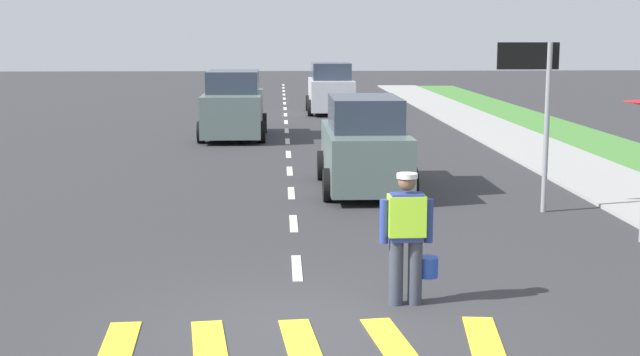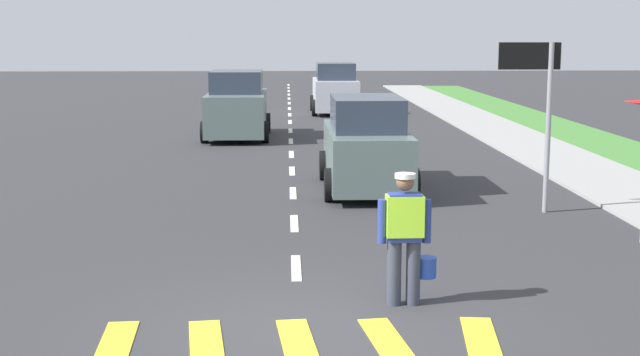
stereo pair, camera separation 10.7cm
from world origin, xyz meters
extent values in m
plane|color=#333335|center=(0.00, 21.00, 0.00)|extent=(96.00, 96.00, 0.00)
cube|color=#9E9E99|center=(7.20, 10.00, 0.00)|extent=(2.40, 72.00, 0.14)
cube|color=yellow|center=(-2.00, -0.59, 0.01)|extent=(0.47, 1.92, 0.01)
cube|color=yellow|center=(-1.00, -0.59, 0.01)|extent=(0.59, 1.93, 0.01)
cube|color=yellow|center=(0.00, -0.59, 0.01)|extent=(0.53, 1.93, 0.01)
cube|color=yellow|center=(1.00, -0.59, 0.01)|extent=(0.59, 1.93, 0.01)
cube|color=yellow|center=(2.00, -0.59, 0.01)|extent=(0.59, 1.93, 0.01)
cube|color=silver|center=(0.00, 2.70, 0.01)|extent=(0.14, 1.40, 0.01)
cube|color=silver|center=(0.00, 5.70, 0.01)|extent=(0.14, 1.40, 0.01)
cube|color=silver|center=(0.00, 8.70, 0.01)|extent=(0.14, 1.40, 0.01)
cube|color=silver|center=(0.00, 11.70, 0.01)|extent=(0.14, 1.40, 0.01)
cube|color=silver|center=(0.00, 14.70, 0.01)|extent=(0.14, 1.40, 0.01)
cube|color=silver|center=(0.00, 17.70, 0.01)|extent=(0.14, 1.40, 0.01)
cube|color=silver|center=(0.00, 20.70, 0.01)|extent=(0.14, 1.40, 0.01)
cube|color=silver|center=(0.00, 23.70, 0.01)|extent=(0.14, 1.40, 0.01)
cube|color=silver|center=(0.00, 26.70, 0.01)|extent=(0.14, 1.40, 0.01)
cube|color=silver|center=(0.00, 29.70, 0.01)|extent=(0.14, 1.40, 0.01)
cube|color=silver|center=(0.00, 32.70, 0.01)|extent=(0.14, 1.40, 0.01)
cube|color=silver|center=(0.00, 35.70, 0.01)|extent=(0.14, 1.40, 0.01)
cube|color=silver|center=(0.00, 38.70, 0.01)|extent=(0.14, 1.40, 0.01)
cube|color=silver|center=(0.00, 41.70, 0.01)|extent=(0.14, 1.40, 0.01)
cube|color=silver|center=(0.00, 44.70, 0.01)|extent=(0.14, 1.40, 0.01)
cube|color=silver|center=(0.00, 47.70, 0.01)|extent=(0.14, 1.40, 0.01)
cylinder|color=#383D4C|center=(1.21, 0.93, 0.41)|extent=(0.18, 0.18, 0.82)
cylinder|color=#383D4C|center=(1.45, 0.94, 0.41)|extent=(0.18, 0.18, 0.82)
cube|color=navy|center=(1.33, 0.93, 1.12)|extent=(0.40, 0.25, 0.60)
cube|color=#A5EA33|center=(1.33, 0.93, 1.14)|extent=(0.46, 0.29, 0.51)
cylinder|color=navy|center=(1.05, 0.93, 1.07)|extent=(0.11, 0.11, 0.55)
cylinder|color=navy|center=(1.61, 0.94, 1.07)|extent=(0.11, 0.11, 0.55)
sphere|color=brown|center=(1.33, 0.93, 1.56)|extent=(0.22, 0.22, 0.22)
cylinder|color=silver|center=(1.33, 0.93, 1.64)|extent=(0.26, 0.26, 0.06)
cylinder|color=#2347B7|center=(1.63, 1.04, 0.45)|extent=(0.26, 0.26, 0.26)
cylinder|color=gray|center=(4.78, 6.53, 1.60)|extent=(0.10, 0.10, 3.20)
cube|color=white|center=(4.38, 6.56, 2.95)|extent=(1.10, 0.05, 0.44)
cube|color=black|center=(4.38, 6.55, 2.95)|extent=(1.16, 0.04, 0.50)
cube|color=slate|center=(1.58, 9.10, 0.75)|extent=(1.65, 4.27, 1.15)
cube|color=#2D3847|center=(1.58, 8.99, 1.68)|extent=(1.45, 2.35, 0.70)
cylinder|color=black|center=(0.74, 10.42, 0.34)|extent=(0.22, 0.68, 0.68)
cylinder|color=black|center=(2.43, 10.42, 0.34)|extent=(0.22, 0.68, 0.68)
cylinder|color=black|center=(0.74, 7.77, 0.34)|extent=(0.22, 0.68, 0.68)
cylinder|color=black|center=(2.43, 7.77, 0.34)|extent=(0.22, 0.68, 0.68)
cube|color=slate|center=(-1.73, 18.75, 0.82)|extent=(1.84, 4.37, 1.28)
cube|color=#2D3847|center=(-1.73, 18.86, 1.81)|extent=(1.62, 2.40, 0.70)
cylinder|color=black|center=(-0.79, 17.39, 0.34)|extent=(0.22, 0.68, 0.68)
cylinder|color=black|center=(-2.67, 17.39, 0.34)|extent=(0.22, 0.68, 0.68)
cylinder|color=black|center=(-0.79, 20.10, 0.34)|extent=(0.22, 0.68, 0.68)
cylinder|color=black|center=(-2.67, 20.10, 0.34)|extent=(0.22, 0.68, 0.68)
cube|color=silver|center=(1.93, 27.38, 0.81)|extent=(1.78, 4.03, 1.25)
cube|color=#2D3847|center=(1.93, 27.28, 1.78)|extent=(1.57, 2.22, 0.70)
cylinder|color=black|center=(1.01, 28.63, 0.34)|extent=(0.22, 0.68, 0.68)
cylinder|color=black|center=(2.84, 28.63, 0.34)|extent=(0.22, 0.68, 0.68)
cylinder|color=black|center=(1.01, 26.13, 0.34)|extent=(0.22, 0.68, 0.68)
cylinder|color=black|center=(2.84, 26.13, 0.34)|extent=(0.22, 0.68, 0.68)
camera|label=1|loc=(-0.23, -9.61, 3.38)|focal=49.13mm
camera|label=2|loc=(-0.12, -9.61, 3.38)|focal=49.13mm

